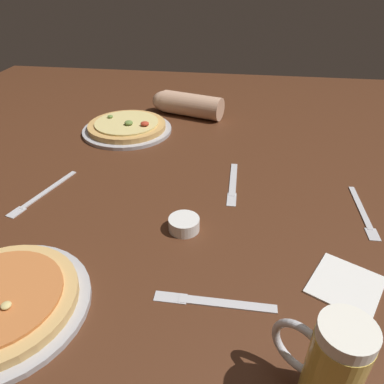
# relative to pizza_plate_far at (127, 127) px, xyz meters

# --- Properties ---
(ground_plane) EXTENTS (2.40, 2.40, 0.03)m
(ground_plane) POSITION_rel_pizza_plate_far_xyz_m (0.29, -0.39, -0.03)
(ground_plane) COLOR #4C2816
(pizza_plate_far) EXTENTS (0.31, 0.31, 0.05)m
(pizza_plate_far) POSITION_rel_pizza_plate_far_xyz_m (0.00, 0.00, 0.00)
(pizza_plate_far) COLOR #B2B2B7
(pizza_plate_far) RESTS_ON ground_plane
(beer_mug_dark) EXTENTS (0.11, 0.10, 0.16)m
(beer_mug_dark) POSITION_rel_pizza_plate_far_xyz_m (0.54, -0.86, 0.06)
(beer_mug_dark) COLOR gold
(beer_mug_dark) RESTS_ON ground_plane
(ramekin_sauce) EXTENTS (0.07, 0.07, 0.03)m
(ramekin_sauce) POSITION_rel_pizza_plate_far_xyz_m (0.29, -0.52, -0.00)
(ramekin_sauce) COLOR white
(ramekin_sauce) RESTS_ON ground_plane
(napkin_folded) EXTENTS (0.17, 0.17, 0.01)m
(napkin_folded) POSITION_rel_pizza_plate_far_xyz_m (0.62, -0.64, -0.01)
(napkin_folded) COLOR white
(napkin_folded) RESTS_ON ground_plane
(fork_left) EXTENTS (0.08, 0.23, 0.01)m
(fork_left) POSITION_rel_pizza_plate_far_xyz_m (-0.10, -0.42, -0.01)
(fork_left) COLOR silver
(fork_left) RESTS_ON ground_plane
(knife_right) EXTENTS (0.22, 0.02, 0.01)m
(knife_right) POSITION_rel_pizza_plate_far_xyz_m (0.37, -0.72, -0.01)
(knife_right) COLOR silver
(knife_right) RESTS_ON ground_plane
(fork_spare) EXTENTS (0.03, 0.22, 0.01)m
(fork_spare) POSITION_rel_pizza_plate_far_xyz_m (0.71, -0.39, -0.01)
(fork_spare) COLOR silver
(fork_spare) RESTS_ON ground_plane
(knife_spare) EXTENTS (0.02, 0.22, 0.01)m
(knife_spare) POSITION_rel_pizza_plate_far_xyz_m (0.39, -0.30, -0.01)
(knife_spare) COLOR silver
(knife_spare) RESTS_ON ground_plane
(diner_arm) EXTENTS (0.29, 0.15, 0.09)m
(diner_arm) POSITION_rel_pizza_plate_far_xyz_m (0.18, 0.19, 0.03)
(diner_arm) COLOR tan
(diner_arm) RESTS_ON ground_plane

